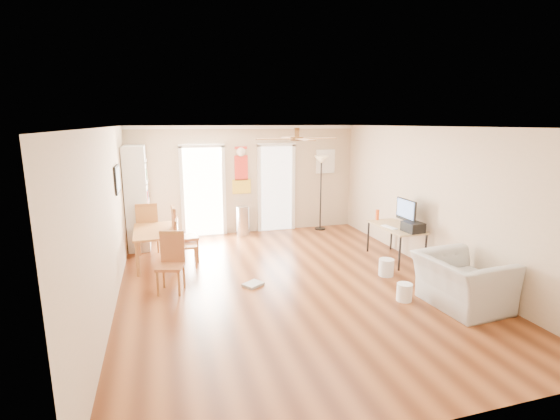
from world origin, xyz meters
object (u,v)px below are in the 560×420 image
object	(u,v)px
computer_desk	(395,243)
wastebasket_a	(386,267)
dining_chair_right_b	(187,243)
dining_chair_far	(148,227)
dining_table	(157,247)
torchiere_lamp	(321,193)
printer	(413,227)
bookshelf	(137,197)
dining_chair_right_a	(185,234)
dining_chair_near	(170,263)
trash_can	(243,221)
armchair	(462,282)
wastebasket_b	(404,292)

from	to	relation	value
computer_desk	wastebasket_a	size ratio (longest dim) A/B	4.15
dining_chair_right_b	dining_chair_far	xyz separation A→B (m)	(-0.72, 1.19, 0.07)
dining_chair_far	wastebasket_a	bearing A→B (deg)	146.53
dining_table	computer_desk	xyz separation A→B (m)	(4.53, -1.08, 0.00)
computer_desk	torchiere_lamp	bearing A→B (deg)	102.00
dining_table	printer	distance (m)	4.87
torchiere_lamp	computer_desk	distance (m)	2.71
dining_chair_far	computer_desk	size ratio (longest dim) A/B	0.83
computer_desk	bookshelf	bearing A→B (deg)	154.64
dining_chair_right_a	computer_desk	bearing A→B (deg)	-108.86
dining_chair_near	trash_can	size ratio (longest dim) A/B	1.36
dining_chair_right_a	bookshelf	bearing A→B (deg)	31.82
dining_table	torchiere_lamp	size ratio (longest dim) A/B	0.72
dining_chair_right_b	dining_chair_far	bearing A→B (deg)	35.35
dining_chair_right_a	torchiere_lamp	world-z (taller)	torchiere_lamp
dining_table	trash_can	distance (m)	2.52
printer	armchair	distance (m)	1.77
bookshelf	trash_can	size ratio (longest dim) A/B	3.12
dining_chair_near	torchiere_lamp	distance (m)	4.83
dining_chair_far	armchair	size ratio (longest dim) A/B	0.89
bookshelf	dining_chair_far	xyz separation A→B (m)	(0.19, -0.38, -0.57)
bookshelf	printer	size ratio (longest dim) A/B	6.15
bookshelf	dining_chair_right_a	bearing A→B (deg)	-59.62
dining_chair_right_b	armchair	size ratio (longest dim) A/B	0.78
trash_can	wastebasket_b	xyz separation A→B (m)	(1.63, -4.38, -0.22)
dining_chair_right_b	wastebasket_a	distance (m)	3.68
wastebasket_a	printer	bearing A→B (deg)	22.91
dining_chair_right_a	computer_desk	size ratio (longest dim) A/B	0.87
computer_desk	dining_chair_right_a	bearing A→B (deg)	165.12
trash_can	wastebasket_b	bearing A→B (deg)	-69.61
dining_chair_near	printer	distance (m)	4.39
computer_desk	wastebasket_a	bearing A→B (deg)	-130.25
bookshelf	torchiere_lamp	size ratio (longest dim) A/B	1.18
printer	wastebasket_a	world-z (taller)	printer
dining_chair_far	wastebasket_b	bearing A→B (deg)	135.70
wastebasket_a	bookshelf	bearing A→B (deg)	144.27
dining_chair_right_b	bookshelf	bearing A→B (deg)	34.46
dining_chair_right_a	wastebasket_b	bearing A→B (deg)	-136.45
torchiere_lamp	wastebasket_a	world-z (taller)	torchiere_lamp
dining_table	dining_chair_far	xyz separation A→B (m)	(-0.17, 0.86, 0.19)
bookshelf	wastebasket_a	world-z (taller)	bookshelf
dining_chair_right_b	trash_can	size ratio (longest dim) A/B	1.30
dining_chair_right_a	dining_chair_near	xyz separation A→B (m)	(-0.33, -1.47, -0.07)
trash_can	computer_desk	distance (m)	3.66
computer_desk	wastebasket_a	distance (m)	1.00
dining_table	dining_chair_near	bearing A→B (deg)	-81.65
wastebasket_b	dining_chair_near	bearing A→B (deg)	158.45
dining_chair_right_a	dining_chair_right_b	bearing A→B (deg)	176.01
dining_chair_right_b	wastebasket_b	world-z (taller)	dining_chair_right_b
printer	wastebasket_b	size ratio (longest dim) A/B	1.32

